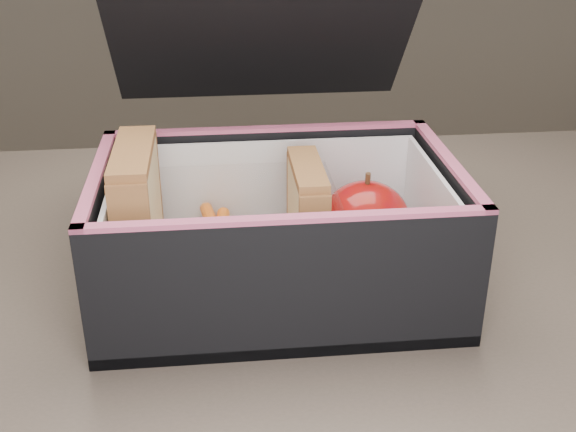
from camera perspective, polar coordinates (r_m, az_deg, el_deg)
The scene contains 8 objects.
kitchen_table at distance 0.64m, azimuth -2.65°, elevation -14.46°, with size 1.20×0.80×0.75m.
lunch_bag at distance 0.60m, azimuth -0.91°, elevation -0.41°, with size 0.29×0.32×0.25m.
plastic_tub at distance 0.60m, azimuth -5.00°, elevation -1.68°, with size 0.18×0.13×0.08m, color white, non-canonical shape.
sandwich_left at distance 0.59m, azimuth -11.71°, elevation -0.01°, with size 0.03×0.11×0.12m.
sandwich_right at distance 0.60m, azimuth 1.51°, elevation -0.24°, with size 0.02×0.09×0.10m.
carrot_sticks at distance 0.61m, azimuth -5.02°, elevation -2.92°, with size 0.05×0.15×0.03m.
paper_napkin at distance 0.63m, azimuth 6.37°, elevation -3.65°, with size 0.08×0.09×0.01m, color white.
red_apple at distance 0.61m, azimuth 6.15°, elevation -0.42°, with size 0.08×0.08×0.08m.
Camera 1 is at (-0.02, -0.49, 1.08)m, focal length 45.00 mm.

